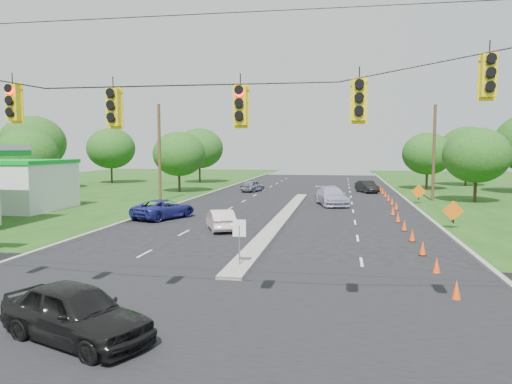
# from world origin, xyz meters

# --- Properties ---
(ground) EXTENTS (160.00, 160.00, 0.00)m
(ground) POSITION_xyz_m (0.00, 0.00, 0.00)
(ground) COLOR black
(ground) RESTS_ON ground
(cross_street) EXTENTS (160.00, 14.00, 0.02)m
(cross_street) POSITION_xyz_m (0.00, 0.00, 0.00)
(cross_street) COLOR black
(cross_street) RESTS_ON ground
(curb_left) EXTENTS (0.25, 110.00, 0.16)m
(curb_left) POSITION_xyz_m (-10.10, 30.00, 0.00)
(curb_left) COLOR gray
(curb_left) RESTS_ON ground
(curb_right) EXTENTS (0.25, 110.00, 0.16)m
(curb_right) POSITION_xyz_m (10.10, 30.00, 0.00)
(curb_right) COLOR gray
(curb_right) RESTS_ON ground
(median) EXTENTS (1.00, 34.00, 0.18)m
(median) POSITION_xyz_m (0.00, 21.00, 0.00)
(median) COLOR gray
(median) RESTS_ON ground
(median_sign) EXTENTS (0.55, 0.06, 2.05)m
(median_sign) POSITION_xyz_m (0.00, 6.00, 1.46)
(median_sign) COLOR gray
(median_sign) RESTS_ON ground
(signal_span) EXTENTS (25.60, 0.32, 9.00)m
(signal_span) POSITION_xyz_m (-0.05, -1.00, 4.97)
(signal_span) COLOR #422D1C
(signal_span) RESTS_ON ground
(utility_pole_far_left) EXTENTS (0.28, 0.28, 9.00)m
(utility_pole_far_left) POSITION_xyz_m (-12.50, 30.00, 4.50)
(utility_pole_far_left) COLOR #422D1C
(utility_pole_far_left) RESTS_ON ground
(utility_pole_far_right) EXTENTS (0.28, 0.28, 9.00)m
(utility_pole_far_right) POSITION_xyz_m (12.50, 35.00, 4.50)
(utility_pole_far_right) COLOR #422D1C
(utility_pole_far_right) RESTS_ON ground
(cone_0) EXTENTS (0.32, 0.32, 0.70)m
(cone_0) POSITION_xyz_m (7.84, 3.00, 0.35)
(cone_0) COLOR #F44911
(cone_0) RESTS_ON ground
(cone_1) EXTENTS (0.32, 0.32, 0.70)m
(cone_1) POSITION_xyz_m (7.84, 6.50, 0.35)
(cone_1) COLOR #F44911
(cone_1) RESTS_ON ground
(cone_2) EXTENTS (0.32, 0.32, 0.70)m
(cone_2) POSITION_xyz_m (7.84, 10.00, 0.35)
(cone_2) COLOR #F44911
(cone_2) RESTS_ON ground
(cone_3) EXTENTS (0.32, 0.32, 0.70)m
(cone_3) POSITION_xyz_m (7.84, 13.50, 0.35)
(cone_3) COLOR #F44911
(cone_3) RESTS_ON ground
(cone_4) EXTENTS (0.32, 0.32, 0.70)m
(cone_4) POSITION_xyz_m (7.84, 17.00, 0.35)
(cone_4) COLOR #F44911
(cone_4) RESTS_ON ground
(cone_5) EXTENTS (0.32, 0.32, 0.70)m
(cone_5) POSITION_xyz_m (7.84, 20.50, 0.35)
(cone_5) COLOR #F44911
(cone_5) RESTS_ON ground
(cone_6) EXTENTS (0.32, 0.32, 0.70)m
(cone_6) POSITION_xyz_m (7.84, 24.00, 0.35)
(cone_6) COLOR #F44911
(cone_6) RESTS_ON ground
(cone_7) EXTENTS (0.32, 0.32, 0.70)m
(cone_7) POSITION_xyz_m (8.44, 27.50, 0.35)
(cone_7) COLOR #F44911
(cone_7) RESTS_ON ground
(cone_8) EXTENTS (0.32, 0.32, 0.70)m
(cone_8) POSITION_xyz_m (8.44, 31.00, 0.35)
(cone_8) COLOR #F44911
(cone_8) RESTS_ON ground
(cone_9) EXTENTS (0.32, 0.32, 0.70)m
(cone_9) POSITION_xyz_m (8.44, 34.50, 0.35)
(cone_9) COLOR #F44911
(cone_9) RESTS_ON ground
(cone_10) EXTENTS (0.32, 0.32, 0.70)m
(cone_10) POSITION_xyz_m (8.44, 38.00, 0.35)
(cone_10) COLOR #F44911
(cone_10) RESTS_ON ground
(cone_11) EXTENTS (0.32, 0.32, 0.70)m
(cone_11) POSITION_xyz_m (8.44, 41.50, 0.35)
(cone_11) COLOR #F44911
(cone_11) RESTS_ON ground
(cone_12) EXTENTS (0.32, 0.32, 0.70)m
(cone_12) POSITION_xyz_m (8.44, 45.00, 0.35)
(cone_12) COLOR #F44911
(cone_12) RESTS_ON ground
(cone_13) EXTENTS (0.32, 0.32, 0.70)m
(cone_13) POSITION_xyz_m (8.44, 48.50, 0.35)
(cone_13) COLOR #F44911
(cone_13) RESTS_ON ground
(work_sign_1) EXTENTS (1.27, 0.58, 1.37)m
(work_sign_1) POSITION_xyz_m (10.80, 18.00, 1.09)
(work_sign_1) COLOR black
(work_sign_1) RESTS_ON ground
(work_sign_2) EXTENTS (1.27, 0.58, 1.37)m
(work_sign_2) POSITION_xyz_m (10.80, 32.00, 1.09)
(work_sign_2) COLOR black
(work_sign_2) RESTS_ON ground
(tree_2) EXTENTS (5.88, 5.88, 6.86)m
(tree_2) POSITION_xyz_m (-26.00, 30.00, 4.34)
(tree_2) COLOR black
(tree_2) RESTS_ON ground
(tree_3) EXTENTS (7.56, 7.56, 8.82)m
(tree_3) POSITION_xyz_m (-32.00, 40.00, 5.58)
(tree_3) COLOR black
(tree_3) RESTS_ON ground
(tree_4) EXTENTS (6.72, 6.72, 7.84)m
(tree_4) POSITION_xyz_m (-28.00, 52.00, 4.96)
(tree_4) COLOR black
(tree_4) RESTS_ON ground
(tree_5) EXTENTS (5.88, 5.88, 6.86)m
(tree_5) POSITION_xyz_m (-14.00, 40.00, 4.34)
(tree_5) COLOR black
(tree_5) RESTS_ON ground
(tree_6) EXTENTS (6.72, 6.72, 7.84)m
(tree_6) POSITION_xyz_m (-16.00, 55.00, 4.96)
(tree_6) COLOR black
(tree_6) RESTS_ON ground
(tree_9) EXTENTS (5.88, 5.88, 6.86)m
(tree_9) POSITION_xyz_m (16.00, 34.00, 4.34)
(tree_9) COLOR black
(tree_9) RESTS_ON ground
(tree_11) EXTENTS (6.72, 6.72, 7.84)m
(tree_11) POSITION_xyz_m (20.00, 55.00, 4.96)
(tree_11) COLOR black
(tree_11) RESTS_ON ground
(tree_12) EXTENTS (5.88, 5.88, 6.86)m
(tree_12) POSITION_xyz_m (14.00, 48.00, 4.34)
(tree_12) COLOR black
(tree_12) RESTS_ON ground
(black_sedan) EXTENTS (4.81, 3.37, 1.52)m
(black_sedan) POSITION_xyz_m (-2.54, -2.31, 0.76)
(black_sedan) COLOR black
(black_sedan) RESTS_ON ground
(white_sedan) EXTENTS (2.74, 4.09, 1.28)m
(white_sedan) POSITION_xyz_m (-3.13, 15.40, 0.64)
(white_sedan) COLOR #F9D5D6
(white_sedan) RESTS_ON ground
(blue_pickup) EXTENTS (3.99, 5.43, 1.37)m
(blue_pickup) POSITION_xyz_m (-8.29, 19.60, 0.69)
(blue_pickup) COLOR navy
(blue_pickup) RESTS_ON ground
(silver_car_far) EXTENTS (3.47, 5.84, 1.59)m
(silver_car_far) POSITION_xyz_m (3.22, 29.99, 0.79)
(silver_car_far) COLOR #ADA9C6
(silver_car_far) RESTS_ON ground
(silver_car_oncoming) EXTENTS (2.59, 4.18, 1.33)m
(silver_car_oncoming) POSITION_xyz_m (-6.04, 42.47, 0.66)
(silver_car_oncoming) COLOR slate
(silver_car_oncoming) RESTS_ON ground
(dark_car_receding) EXTENTS (2.69, 4.33, 1.35)m
(dark_car_receding) POSITION_xyz_m (6.85, 43.46, 0.67)
(dark_car_receding) COLOR black
(dark_car_receding) RESTS_ON ground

